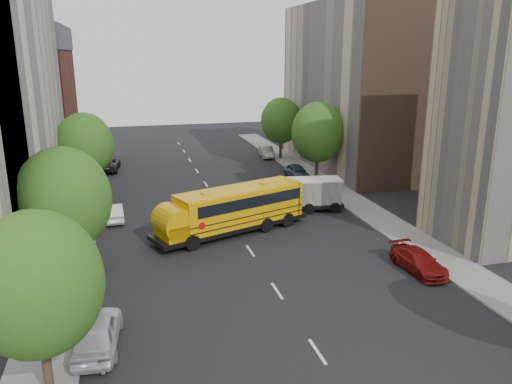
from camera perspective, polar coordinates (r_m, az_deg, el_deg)
name	(u,v)px	position (r m, az deg, el deg)	size (l,w,h in m)	color
ground	(243,240)	(35.14, -1.48, -5.54)	(120.00, 120.00, 0.00)	black
sidewalk_left	(76,230)	(39.18, -19.90, -4.14)	(3.00, 80.00, 0.12)	slate
sidewalk_right	(361,206)	(43.40, 11.87, -1.62)	(3.00, 80.00, 0.12)	slate
lane_markings	(217,201)	(44.41, -4.49, -1.00)	(0.15, 64.00, 0.01)	silver
building_left_redbrick	(24,111)	(61.10, -24.96, 8.39)	(10.00, 15.00, 13.00)	maroon
building_right_far	(357,87)	(57.96, 11.52, 11.69)	(10.00, 22.00, 18.00)	#C4AE98
building_right_sidewall	(411,95)	(48.36, 17.34, 10.57)	(10.10, 0.30, 18.00)	brown
street_tree_0	(36,284)	(19.91, -23.80, -9.64)	(4.80, 4.80, 7.41)	#38281C
street_tree_1	(64,200)	(29.14, -21.12, -0.84)	(5.12, 5.12, 7.90)	#38281C
street_tree_2	(85,145)	(46.68, -19.00, 5.09)	(4.99, 4.99, 7.71)	#38281C
street_tree_4	(318,132)	(50.08, 7.07, 6.78)	(5.25, 5.25, 8.10)	#38281C
street_tree_5	(281,121)	(61.31, 2.86, 8.14)	(4.86, 4.86, 7.51)	#38281C
school_bus	(230,209)	(35.85, -2.97, -1.92)	(12.16, 6.76, 3.39)	black
safari_truck	(305,194)	(41.39, 5.60, -0.23)	(6.52, 3.05, 2.69)	black
parked_car_0	(97,332)	(23.92, -17.68, -15.00)	(1.88, 4.68, 1.59)	silver
parked_car_1	(113,212)	(40.57, -15.99, -2.24)	(1.39, 4.00, 1.32)	white
parked_car_2	(107,164)	(57.93, -16.63, 3.09)	(2.49, 5.39, 1.50)	black
parked_car_3	(419,261)	(31.73, 18.08, -7.52)	(1.78, 4.37, 1.27)	maroon
parked_car_4	(297,172)	(52.20, 4.69, 2.34)	(1.72, 4.27, 1.45)	#2F3C53
parked_car_5	(267,152)	(62.77, 1.23, 4.61)	(1.45, 4.16, 1.37)	#A6A8A2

